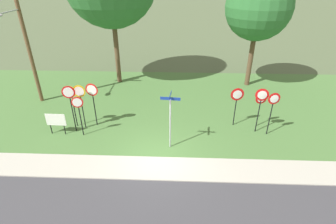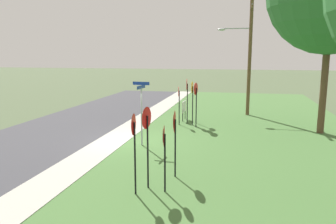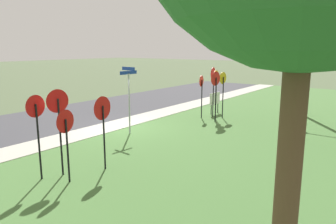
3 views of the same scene
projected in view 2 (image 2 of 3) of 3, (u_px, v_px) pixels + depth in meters
name	position (u px, v px, depth m)	size (l,w,h in m)	color
ground_plane	(128.00, 142.00, 16.27)	(160.00, 160.00, 0.00)	#4C5B3D
road_asphalt	(42.00, 136.00, 17.28)	(44.00, 6.40, 0.01)	#3D3D42
sidewalk_strip	(113.00, 140.00, 16.43)	(44.00, 1.60, 0.06)	#ADAA9E
grass_median	(252.00, 148.00, 15.01)	(44.00, 12.00, 0.04)	#477038
stop_sign_near_left	(192.00, 94.00, 19.61)	(0.69, 0.09, 2.65)	black
stop_sign_near_right	(187.00, 91.00, 20.08)	(0.70, 0.13, 2.77)	black
stop_sign_far_left	(196.00, 95.00, 18.98)	(0.72, 0.14, 2.63)	black
stop_sign_far_center	(179.00, 98.00, 19.69)	(0.60, 0.14, 2.34)	black
stop_sign_far_right	(196.00, 94.00, 20.12)	(0.64, 0.12, 2.53)	black
yield_sign_near_left	(174.00, 128.00, 11.21)	(0.75, 0.12, 2.36)	black
yield_sign_near_right	(164.00, 143.00, 9.97)	(0.67, 0.14, 2.14)	black
yield_sign_far_left	(134.00, 135.00, 9.75)	(0.65, 0.12, 2.52)	black
yield_sign_far_right	(147.00, 128.00, 10.24)	(0.70, 0.14, 2.64)	black
street_name_post	(141.00, 108.00, 15.20)	(0.96, 0.81, 3.00)	#9EA0A8
utility_pole	(248.00, 50.00, 22.51)	(2.10, 2.39, 8.33)	brown
notice_board	(184.00, 108.00, 21.19)	(1.10, 0.08, 1.25)	black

